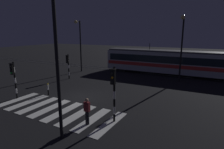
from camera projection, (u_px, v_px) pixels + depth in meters
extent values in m
plane|color=black|center=(82.00, 97.00, 16.70)|extent=(120.00, 120.00, 0.00)
cube|color=#59595E|center=(132.00, 72.00, 27.23)|extent=(80.00, 0.12, 0.03)
cube|color=#59595E|center=(135.00, 70.00, 28.48)|extent=(80.00, 0.12, 0.03)
cube|color=silver|center=(18.00, 100.00, 16.09)|extent=(0.83, 3.79, 0.02)
cube|color=silver|center=(28.00, 102.00, 15.48)|extent=(0.83, 3.79, 0.02)
cube|color=silver|center=(39.00, 105.00, 14.88)|extent=(0.83, 3.79, 0.02)
cube|color=silver|center=(50.00, 108.00, 14.27)|extent=(0.83, 3.79, 0.02)
cube|color=silver|center=(63.00, 112.00, 13.66)|extent=(0.83, 3.79, 0.02)
cube|color=silver|center=(77.00, 115.00, 13.06)|extent=(0.83, 3.79, 0.02)
cube|color=silver|center=(93.00, 119.00, 12.45)|extent=(0.83, 3.79, 0.02)
cube|color=silver|center=(109.00, 124.00, 11.84)|extent=(0.83, 3.79, 0.02)
cylinder|color=black|center=(69.00, 77.00, 23.30)|extent=(0.14, 0.14, 0.43)
cylinder|color=white|center=(69.00, 74.00, 23.20)|extent=(0.14, 0.14, 0.43)
cylinder|color=black|center=(69.00, 70.00, 23.11)|extent=(0.14, 0.14, 0.43)
cylinder|color=white|center=(69.00, 67.00, 23.02)|extent=(0.14, 0.14, 0.43)
cylinder|color=black|center=(68.00, 63.00, 22.92)|extent=(0.14, 0.14, 0.43)
cylinder|color=white|center=(68.00, 60.00, 22.83)|extent=(0.14, 0.14, 0.43)
cylinder|color=black|center=(68.00, 56.00, 22.73)|extent=(0.14, 0.14, 0.43)
cube|color=black|center=(67.00, 59.00, 22.67)|extent=(0.28, 0.20, 0.90)
sphere|color=black|center=(67.00, 57.00, 22.51)|extent=(0.14, 0.14, 0.14)
sphere|color=black|center=(67.00, 60.00, 22.58)|extent=(0.14, 0.14, 0.14)
sphere|color=black|center=(67.00, 62.00, 22.64)|extent=(0.14, 0.14, 0.14)
cube|color=black|center=(67.00, 55.00, 22.56)|extent=(0.36, 0.24, 0.04)
cylinder|color=black|center=(114.00, 118.00, 12.12)|extent=(0.14, 0.14, 0.51)
cylinder|color=white|center=(114.00, 110.00, 12.01)|extent=(0.14, 0.14, 0.51)
cylinder|color=black|center=(114.00, 103.00, 11.90)|extent=(0.14, 0.14, 0.51)
cylinder|color=white|center=(114.00, 95.00, 11.79)|extent=(0.14, 0.14, 0.51)
cylinder|color=black|center=(114.00, 87.00, 11.68)|extent=(0.14, 0.14, 0.51)
cylinder|color=white|center=(114.00, 79.00, 11.57)|extent=(0.14, 0.14, 0.51)
cylinder|color=black|center=(114.00, 71.00, 11.46)|extent=(0.14, 0.14, 0.51)
cube|color=black|center=(113.00, 77.00, 11.38)|extent=(0.28, 0.20, 0.90)
sphere|color=black|center=(112.00, 73.00, 11.23)|extent=(0.14, 0.14, 0.14)
sphere|color=orange|center=(112.00, 78.00, 11.29)|extent=(0.14, 0.14, 0.14)
sphere|color=black|center=(112.00, 82.00, 11.35)|extent=(0.14, 0.14, 0.14)
cube|color=black|center=(113.00, 69.00, 11.28)|extent=(0.36, 0.24, 0.04)
cylinder|color=black|center=(17.00, 96.00, 16.37)|extent=(0.14, 0.14, 0.46)
cylinder|color=white|center=(16.00, 91.00, 16.27)|extent=(0.14, 0.14, 0.46)
cylinder|color=black|center=(16.00, 86.00, 16.17)|extent=(0.14, 0.14, 0.46)
cylinder|color=white|center=(15.00, 80.00, 16.07)|extent=(0.14, 0.14, 0.46)
cylinder|color=black|center=(15.00, 75.00, 15.97)|extent=(0.14, 0.14, 0.46)
cylinder|color=white|center=(14.00, 70.00, 15.87)|extent=(0.14, 0.14, 0.46)
cylinder|color=black|center=(13.00, 64.00, 15.77)|extent=(0.14, 0.14, 0.46)
cube|color=black|center=(12.00, 69.00, 15.70)|extent=(0.28, 0.20, 0.90)
sphere|color=black|center=(10.00, 66.00, 15.55)|extent=(0.14, 0.14, 0.14)
sphere|color=black|center=(11.00, 69.00, 15.61)|extent=(0.14, 0.14, 0.14)
sphere|color=green|center=(11.00, 73.00, 15.67)|extent=(0.14, 0.14, 0.14)
cube|color=black|center=(11.00, 63.00, 15.60)|extent=(0.36, 0.24, 0.04)
cylinder|color=black|center=(181.00, 50.00, 21.25)|extent=(0.18, 0.18, 7.30)
cylinder|color=black|center=(184.00, 17.00, 20.08)|extent=(0.10, 0.90, 0.10)
sphere|color=#F9E08C|center=(183.00, 17.00, 19.71)|extent=(0.44, 0.44, 0.44)
cylinder|color=black|center=(58.00, 68.00, 9.43)|extent=(0.18, 0.18, 7.70)
cylinder|color=black|center=(81.00, 47.00, 27.02)|extent=(0.18, 0.18, 7.14)
cylinder|color=black|center=(78.00, 21.00, 25.87)|extent=(0.10, 0.90, 0.10)
sphere|color=#F9E08C|center=(76.00, 22.00, 25.49)|extent=(0.44, 0.44, 0.44)
cube|color=silver|center=(168.00, 62.00, 25.37)|extent=(16.88, 2.50, 2.70)
cube|color=red|center=(165.00, 66.00, 24.34)|extent=(16.55, 0.04, 0.44)
cube|color=red|center=(169.00, 63.00, 26.55)|extent=(16.55, 0.04, 0.44)
cube|color=black|center=(166.00, 60.00, 24.17)|extent=(16.04, 0.03, 0.90)
cube|color=#4C4C51|center=(168.00, 51.00, 25.05)|extent=(16.55, 2.30, 0.20)
cylinder|color=#262628|center=(150.00, 47.00, 26.07)|extent=(0.08, 0.08, 1.00)
cube|color=black|center=(205.00, 77.00, 23.64)|extent=(2.20, 2.00, 0.35)
cube|color=black|center=(135.00, 70.00, 27.77)|extent=(2.20, 2.00, 0.35)
cylinder|color=black|center=(87.00, 118.00, 11.68)|extent=(0.24, 0.24, 0.88)
cube|color=maroon|center=(87.00, 107.00, 11.52)|extent=(0.36, 0.22, 0.60)
sphere|color=tan|center=(87.00, 100.00, 11.43)|extent=(0.22, 0.22, 0.22)
cylinder|color=black|center=(48.00, 92.00, 17.22)|extent=(0.12, 0.12, 0.50)
cylinder|color=white|center=(48.00, 87.00, 17.11)|extent=(0.12, 0.12, 0.50)
sphere|color=yellow|center=(48.00, 84.00, 17.04)|extent=(0.12, 0.12, 0.12)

